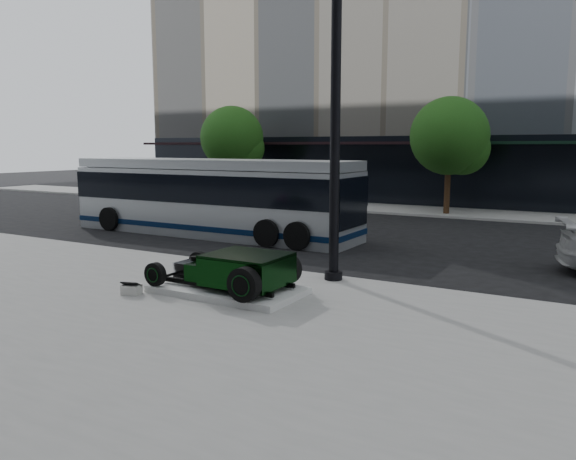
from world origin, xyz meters
The scene contains 8 objects.
ground centered at (0.00, 0.00, 0.00)m, with size 120.00×120.00×0.00m, color black.
sidewalk_far centered at (0.00, 14.00, 0.06)m, with size 70.00×4.00×0.12m, color gray.
street_trees centered at (1.15, 13.07, 3.77)m, with size 29.80×3.80×5.70m.
display_plinth centered at (0.63, -4.85, 0.20)m, with size 3.40×1.80×0.15m, color silver.
hot_rod centered at (0.96, -4.85, 0.70)m, with size 3.22×2.00×0.81m.
info_plaque centered at (-1.18, -6.03, 0.24)m, with size 0.47×0.41×0.31m.
lamppost centered at (2.16, -2.46, 3.90)m, with size 0.45×0.45×8.18m.
transit_bus centered at (-5.46, 2.44, 1.49)m, with size 12.12×2.88×2.92m.
Camera 1 is at (8.04, -14.92, 3.43)m, focal length 35.00 mm.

